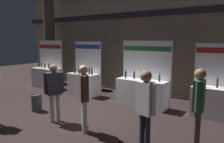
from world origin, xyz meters
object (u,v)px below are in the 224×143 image
Objects in this scene: exhibitor_booth_0 at (47,76)px; visitor_4 at (145,105)px; visitor_0 at (54,87)px; exhibitor_booth_1 at (84,82)px; trash_bin at (37,103)px; exhibitor_booth_2 at (142,90)px; visitor_6 at (84,92)px; exhibitor_booth_3 at (223,101)px; visitor_2 at (198,102)px.

visitor_4 is at bearing -23.97° from exhibitor_booth_0.
exhibitor_booth_0 is 1.38× the size of visitor_0.
exhibitor_booth_1 is 4.10× the size of trash_bin.
visitor_6 is at bearing -94.87° from exhibitor_booth_2.
exhibitor_booth_0 is 2.60m from exhibitor_booth_1.
exhibitor_booth_0 reaches higher than visitor_6.
visitor_4 is (4.46, -3.06, 0.49)m from exhibitor_booth_1.
exhibitor_booth_2 is at bearing -1.19° from exhibitor_booth_0.
exhibitor_booth_3 is at bearing 155.19° from visitor_0.
exhibitor_booth_0 is at bearing -97.80° from visitor_0.
exhibitor_booth_3 is at bearing -93.58° from visitor_6.
visitor_6 is at bearing 116.18° from visitor_0.
exhibitor_booth_2 is 1.03× the size of exhibitor_booth_3.
visitor_4 is 1.01× the size of visitor_6.
trash_bin is at bearing -87.44° from exhibitor_booth_1.
exhibitor_booth_0 reaches higher than visitor_2.
visitor_0 is (-1.45, -2.86, 0.45)m from exhibitor_booth_2.
visitor_6 is (-0.25, -2.92, 0.47)m from exhibitor_booth_2.
visitor_2 is 1.02× the size of visitor_6.
visitor_0 is (1.31, -0.32, 0.76)m from trash_bin.
visitor_2 reaches higher than visitor_6.
exhibitor_booth_0 is 4.16× the size of trash_bin.
exhibitor_booth_3 is (2.67, 0.19, -0.02)m from exhibitor_booth_2.
exhibitor_booth_3 is at bearing -95.03° from visitor_4.
visitor_6 is at bearing -8.44° from trash_bin.
exhibitor_booth_2 reaches higher than visitor_4.
exhibitor_booth_0 is 5.48m from exhibitor_booth_2.
exhibitor_booth_1 reaches higher than visitor_6.
visitor_0 is 0.97× the size of visitor_6.
visitor_0 is (4.03, -2.98, 0.45)m from exhibitor_booth_0.
exhibitor_booth_2 is (5.48, -0.11, 0.00)m from exhibitor_booth_0.
exhibitor_booth_3 reaches higher than visitor_6.
exhibitor_booth_3 is 2.44m from visitor_2.
exhibitor_booth_2 is 1.31× the size of visitor_2.
exhibitor_booth_0 is 7.73m from visitor_4.
exhibitor_booth_0 is 1.03× the size of exhibitor_booth_3.
visitor_0 is at bearing -36.49° from exhibitor_booth_0.
trash_bin is 1.55m from visitor_0.
trash_bin is (2.71, -2.66, -0.32)m from exhibitor_booth_0.
visitor_2 is (-0.22, -2.38, 0.50)m from exhibitor_booth_3.
exhibitor_booth_2 is at bearing 44.94° from visitor_2.
trash_bin is 5.30m from visitor_2.
exhibitor_booth_2 is at bearing -0.71° from exhibitor_booth_1.
exhibitor_booth_2 reaches higher than visitor_0.
exhibitor_booth_3 is 4.05× the size of trash_bin.
visitor_2 is (2.46, -2.19, 0.48)m from exhibitor_booth_2.
visitor_0 is at bearing 37.16° from visitor_6.
visitor_2 reaches higher than trash_bin.
exhibitor_booth_3 is 1.27× the size of visitor_2.
exhibitor_booth_1 is at bearing -8.61° from visitor_6.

